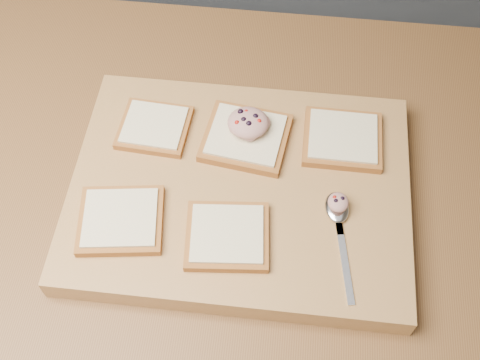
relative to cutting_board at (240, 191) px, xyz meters
The scene contains 11 objects.
ground 0.93m from the cutting_board, 168.11° to the left, with size 4.00×4.00×0.00m, color #515459.
island_counter 0.49m from the cutting_board, 168.11° to the left, with size 2.00×0.80×0.90m.
cutting_board is the anchor object (origin of this frame).
bread_far_left 0.17m from the cutting_board, 149.48° to the left, with size 0.11×0.11×0.02m.
bread_far_center 0.09m from the cutting_board, 89.93° to the left, with size 0.14×0.13×0.02m.
bread_far_right 0.18m from the cutting_board, 32.41° to the left, with size 0.12×0.11×0.02m.
bread_near_left 0.19m from the cutting_board, 152.34° to the right, with size 0.13×0.12×0.02m.
bread_near_center 0.10m from the cutting_board, 94.71° to the right, with size 0.13×0.12×0.02m.
tuna_salad_dollop 0.11m from the cutting_board, 88.58° to the left, with size 0.06×0.06×0.03m.
spoon 0.16m from the cutting_board, 15.67° to the right, with size 0.05×0.18×0.01m.
spoon_salad 0.15m from the cutting_board, 11.15° to the right, with size 0.03×0.03×0.02m.
Camera 1 is at (0.19, -0.51, 1.70)m, focal length 45.00 mm.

